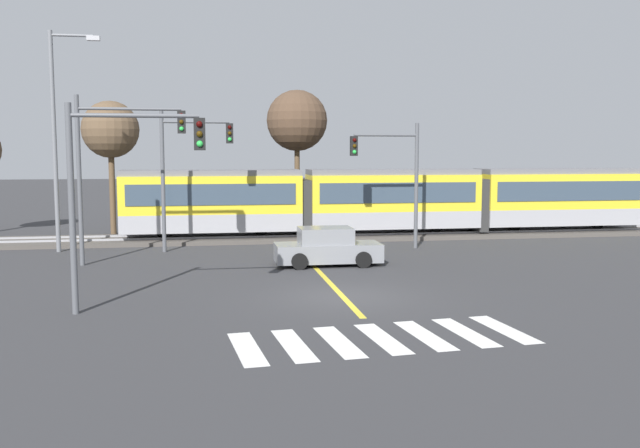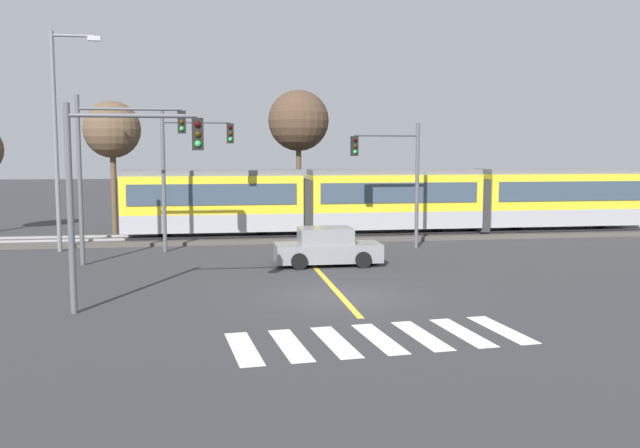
{
  "view_description": "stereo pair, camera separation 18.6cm",
  "coord_description": "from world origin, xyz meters",
  "views": [
    {
      "loc": [
        -4.12,
        -20.39,
        4.48
      ],
      "look_at": [
        0.36,
        6.52,
        1.6
      ],
      "focal_mm": 38.0,
      "sensor_mm": 36.0,
      "label": 1
    },
    {
      "loc": [
        -3.93,
        -20.42,
        4.48
      ],
      "look_at": [
        0.36,
        6.52,
        1.6
      ],
      "focal_mm": 38.0,
      "sensor_mm": 36.0,
      "label": 2
    }
  ],
  "objects": [
    {
      "name": "traffic_light_mid_left",
      "position": [
        -7.74,
        7.48,
        4.41
      ],
      "size": [
        4.25,
        0.38,
        6.73
      ],
      "color": "#515459",
      "rests_on": "ground"
    },
    {
      "name": "lane_centre_line",
      "position": [
        0.0,
        4.81,
        0.0
      ],
      "size": [
        0.2,
        15.34,
        0.01
      ],
      "primitive_type": "cube",
      "color": "gold",
      "rests_on": "ground"
    },
    {
      "name": "crosswalk_stripe_6",
      "position": [
        3.28,
        -4.53,
        0.0
      ],
      "size": [
        0.83,
        2.84,
        0.01
      ],
      "primitive_type": "cube",
      "rotation": [
        0.0,
        0.0,
        0.1
      ],
      "color": "silver",
      "rests_on": "ground"
    },
    {
      "name": "track_bed",
      "position": [
        0.0,
        14.48,
        0.09
      ],
      "size": [
        120.0,
        4.0,
        0.18
      ],
      "primitive_type": "cube",
      "color": "#4C4742",
      "rests_on": "ground"
    },
    {
      "name": "ground_plane",
      "position": [
        0.0,
        0.0,
        0.0
      ],
      "size": [
        200.0,
        200.0,
        0.0
      ],
      "primitive_type": "plane",
      "color": "#333335"
    },
    {
      "name": "crosswalk_stripe_1",
      "position": [
        -2.19,
        -5.07,
        0.0
      ],
      "size": [
        0.83,
        2.84,
        0.01
      ],
      "primitive_type": "cube",
      "rotation": [
        0.0,
        0.0,
        0.1
      ],
      "color": "silver",
      "rests_on": "ground"
    },
    {
      "name": "crosswalk_stripe_4",
      "position": [
        1.09,
        -4.75,
        0.0
      ],
      "size": [
        0.83,
        2.84,
        0.01
      ],
      "primitive_type": "cube",
      "rotation": [
        0.0,
        0.0,
        0.1
      ],
      "color": "silver",
      "rests_on": "ground"
    },
    {
      "name": "traffic_light_far_right",
      "position": [
        4.45,
        10.09,
        3.78
      ],
      "size": [
        3.25,
        0.38,
        5.85
      ],
      "color": "#515459",
      "rests_on": "ground"
    },
    {
      "name": "bare_tree_east",
      "position": [
        1.27,
        20.43,
        6.36
      ],
      "size": [
        3.66,
        3.66,
        8.24
      ],
      "color": "brown",
      "rests_on": "ground"
    },
    {
      "name": "rail_near",
      "position": [
        0.0,
        13.76,
        0.23
      ],
      "size": [
        120.0,
        0.08,
        0.1
      ],
      "primitive_type": "cube",
      "color": "#939399",
      "rests_on": "track_bed"
    },
    {
      "name": "crosswalk_stripe_0",
      "position": [
        -3.28,
        -5.18,
        0.0
      ],
      "size": [
        0.83,
        2.84,
        0.01
      ],
      "primitive_type": "cube",
      "rotation": [
        0.0,
        0.0,
        0.1
      ],
      "color": "silver",
      "rests_on": "ground"
    },
    {
      "name": "traffic_light_far_left",
      "position": [
        -5.06,
        10.72,
        4.13
      ],
      "size": [
        3.25,
        0.38,
        6.4
      ],
      "color": "#515459",
      "rests_on": "ground"
    },
    {
      "name": "crosswalk_stripe_5",
      "position": [
        2.19,
        -4.64,
        0.0
      ],
      "size": [
        0.83,
        2.84,
        0.01
      ],
      "primitive_type": "cube",
      "rotation": [
        0.0,
        0.0,
        0.1
      ],
      "color": "silver",
      "rests_on": "ground"
    },
    {
      "name": "light_rail_tram",
      "position": [
        5.59,
        14.48,
        2.05
      ],
      "size": [
        28.0,
        2.64,
        3.43
      ],
      "color": "#9E9EA3",
      "rests_on": "track_bed"
    },
    {
      "name": "street_lamp_west",
      "position": [
        -10.65,
        11.55,
        5.51
      ],
      "size": [
        2.2,
        0.28,
        9.83
      ],
      "color": "slate",
      "rests_on": "ground"
    },
    {
      "name": "sedan_crossing",
      "position": [
        0.57,
        5.95,
        0.7
      ],
      "size": [
        4.2,
        1.92,
        1.52
      ],
      "color": "gray",
      "rests_on": "ground"
    },
    {
      "name": "bare_tree_west",
      "position": [
        -9.29,
        18.18,
        5.69
      ],
      "size": [
        3.1,
        3.1,
        7.29
      ],
      "color": "brown",
      "rests_on": "ground"
    },
    {
      "name": "traffic_light_near_left",
      "position": [
        -6.53,
        -1.0,
        3.91
      ],
      "size": [
        3.75,
        0.38,
        5.83
      ],
      "color": "#515459",
      "rests_on": "ground"
    },
    {
      "name": "rail_far",
      "position": [
        0.0,
        15.2,
        0.23
      ],
      "size": [
        120.0,
        0.08,
        0.1
      ],
      "primitive_type": "cube",
      "color": "#939399",
      "rests_on": "track_bed"
    },
    {
      "name": "crosswalk_stripe_2",
      "position": [
        -1.09,
        -4.96,
        0.0
      ],
      "size": [
        0.83,
        2.84,
        0.01
      ],
      "primitive_type": "cube",
      "rotation": [
        0.0,
        0.0,
        0.1
      ],
      "color": "silver",
      "rests_on": "ground"
    },
    {
      "name": "crosswalk_stripe_3",
      "position": [
        0.0,
        -4.85,
        0.0
      ],
      "size": [
        0.83,
        2.84,
        0.01
      ],
      "primitive_type": "cube",
      "rotation": [
        0.0,
        0.0,
        0.1
      ],
      "color": "silver",
      "rests_on": "ground"
    }
  ]
}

